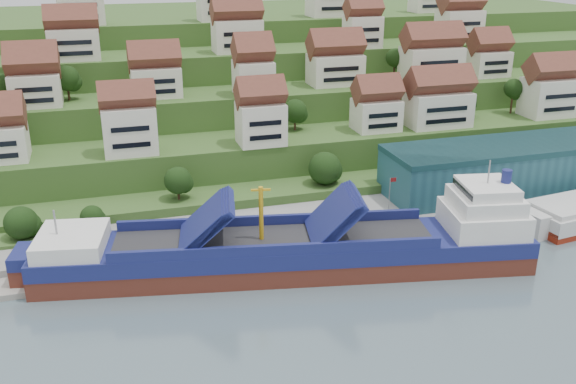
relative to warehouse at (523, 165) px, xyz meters
name	(u,v)px	position (x,y,z in m)	size (l,w,h in m)	color
ground	(315,264)	(-52.00, -17.00, -7.20)	(300.00, 300.00, 0.00)	slate
quay	(386,212)	(-32.00, -2.00, -6.10)	(180.00, 14.00, 2.20)	gray
hillside	(207,83)	(-52.00, 86.55, 3.46)	(260.00, 128.00, 31.00)	#2D4C1E
hillside_village	(241,61)	(-50.61, 43.65, 17.15)	(158.95, 64.46, 29.06)	white
hillside_trees	(213,124)	(-61.44, 23.89, 7.39)	(140.24, 62.67, 29.78)	#1B3812
warehouse	(523,165)	(0.00, 0.00, 0.00)	(60.00, 15.00, 10.00)	#245562
flagpole	(390,195)	(-33.89, -7.00, -0.32)	(1.28, 0.16, 8.00)	gray
cargo_ship	(300,251)	(-54.91, -18.01, -3.82)	(81.37, 27.02, 17.87)	#5A261B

